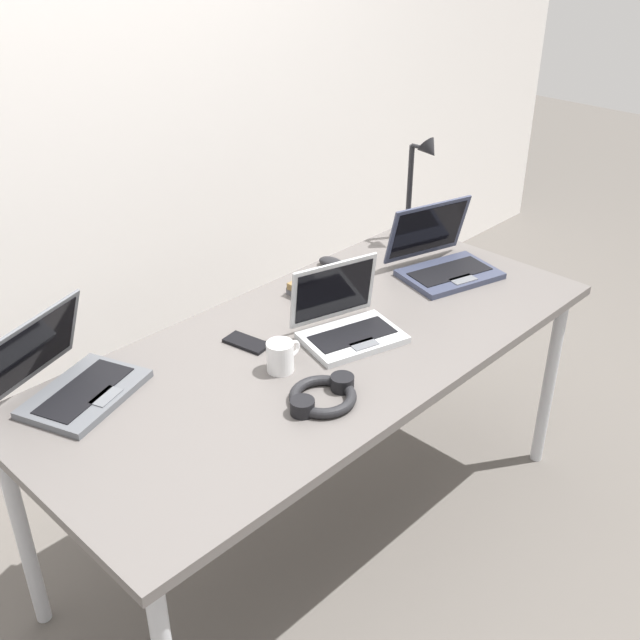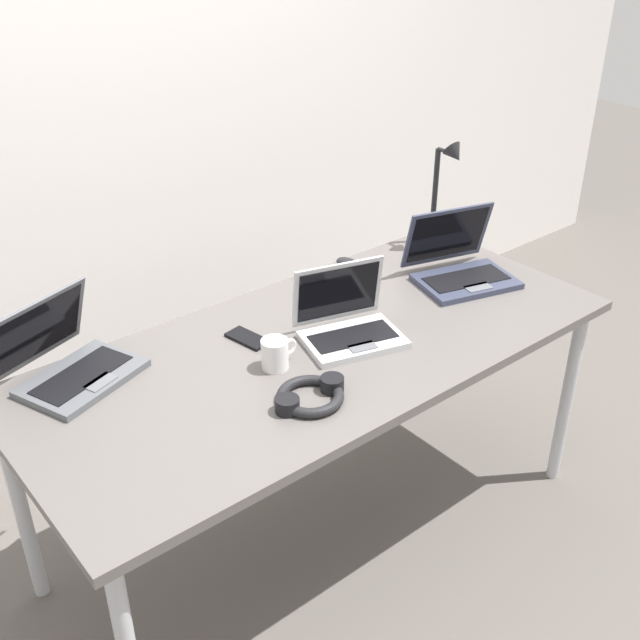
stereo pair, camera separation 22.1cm
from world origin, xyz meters
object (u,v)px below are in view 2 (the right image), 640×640
Objects in this scene: cell_phone at (248,338)px; coffee_mug at (275,354)px; computer_mouse at (348,263)px; laptop_far_corner at (460,267)px; laptop_mid_desk at (69,363)px; headphones at (310,396)px; book_stack at (329,286)px; laptop_near_mouse at (348,324)px; desk_lamp at (442,194)px.

cell_phone is 1.20× the size of coffee_mug.
computer_mouse is at bearing 31.48° from coffee_mug.
laptop_far_corner is 0.80m from cell_phone.
computer_mouse is at bearing 7.99° from cell_phone.
laptop_mid_desk is 0.67m from headphones.
book_stack is at bearing 45.45° from headphones.
coffee_mug reaches higher than cell_phone.
laptop_near_mouse reaches higher than computer_mouse.
coffee_mug reaches higher than computer_mouse.
headphones reaches higher than cell_phone.
desk_lamp is 0.79m from laptop_near_mouse.
computer_mouse is at bearing 41.80° from headphones.
headphones is at bearing -148.12° from laptop_near_mouse.
desk_lamp reaches higher than laptop_near_mouse.
laptop_far_corner is (1.28, -0.27, 0.00)m from laptop_mid_desk.
desk_lamp is 0.33m from laptop_far_corner.
book_stack is at bearing -4.29° from laptop_mid_desk.
book_stack is at bearing 61.12° from laptop_near_mouse.
laptop_mid_desk is at bearing 130.98° from headphones.
laptop_far_corner is 0.39m from computer_mouse.
laptop_far_corner reaches higher than laptop_near_mouse.
headphones is (-0.84, -0.23, -0.03)m from laptop_far_corner.
book_stack is 0.48m from coffee_mug.
book_stack is (0.87, -0.07, -0.02)m from laptop_mid_desk.
laptop_far_corner is at bearing 15.37° from headphones.
laptop_near_mouse is at bearing -118.88° from book_stack.
laptop_far_corner reaches higher than book_stack.
laptop_near_mouse is 0.48m from computer_mouse.
desk_lamp is at bearing 25.64° from headphones.
cell_phone is (-0.79, 0.13, -0.04)m from laptop_far_corner.
laptop_far_corner is 0.46m from book_stack.
laptop_mid_desk is at bearing 145.50° from coffee_mug.
computer_mouse is 0.81m from headphones.
book_stack is at bearing 31.91° from coffee_mug.
laptop_mid_desk is 1.30m from laptop_far_corner.
headphones is 0.61m from book_stack.
desk_lamp is 0.44m from computer_mouse.
desk_lamp is 1.87× the size of headphones.
coffee_mug is (0.46, -0.32, -0.00)m from laptop_mid_desk.
laptop_far_corner reaches higher than cell_phone.
coffee_mug is (-0.41, -0.25, 0.02)m from book_stack.
laptop_mid_desk reaches higher than laptop_near_mouse.
computer_mouse is (-0.40, 0.06, -0.18)m from desk_lamp.
headphones is at bearing -97.78° from coffee_mug.
laptop_near_mouse is at bearing 31.88° from headphones.
laptop_near_mouse is at bearing -174.72° from laptop_far_corner.
laptop_mid_desk is (-0.73, 0.32, 0.00)m from laptop_near_mouse.
coffee_mug is (-0.81, -0.05, -0.00)m from laptop_far_corner.
headphones is (-0.60, -0.54, -0.00)m from computer_mouse.
book_stack is (0.14, 0.26, -0.02)m from laptop_near_mouse.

